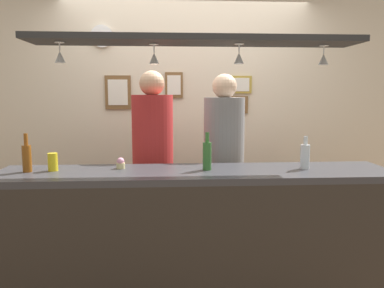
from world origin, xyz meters
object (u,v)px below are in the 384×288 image
Objects in this scene: bottle_soda_clear at (305,156)px; picture_frame_caricature at (118,92)px; bottle_beer_amber_tall at (27,157)px; picture_frame_upper_small at (241,85)px; bottle_beer_green_import at (207,155)px; picture_frame_crest at (174,85)px; person_right_grey_shirt at (224,156)px; cupcake at (121,164)px; drink_can at (53,162)px; person_middle_red_shirt at (153,155)px; picture_frame_lower_pair at (234,105)px; wall_clock at (102,36)px.

bottle_soda_clear is 0.68× the size of picture_frame_caricature.
bottle_beer_amber_tall is 2.25m from picture_frame_upper_small.
picture_frame_caricature reaches higher than bottle_soda_clear.
picture_frame_crest reaches higher than bottle_beer_green_import.
person_right_grey_shirt is 0.95m from cupcake.
bottle_beer_amber_tall is at bearing 179.48° from bottle_soda_clear.
picture_frame_upper_small is (1.54, 1.35, 0.55)m from drink_can.
person_middle_red_shirt reaches higher than bottle_soda_clear.
picture_frame_crest is (-0.40, 0.80, 0.61)m from person_right_grey_shirt.
drink_can is 2.03m from picture_frame_lower_pair.
person_right_grey_shirt is 5.78× the size of picture_frame_lower_pair.
cupcake is 0.23× the size of picture_frame_caricature.
bottle_beer_green_import is 1.00× the size of picture_frame_crest.
person_right_grey_shirt is 0.92m from picture_frame_lower_pair.
cupcake is 1.70m from picture_frame_lower_pair.
picture_frame_caricature is (-1.27, 0.00, -0.08)m from picture_frame_upper_small.
cupcake is 0.35× the size of picture_frame_upper_small.
bottle_beer_amber_tall is at bearing -172.79° from cupcake.
bottle_soda_clear is at bearing -51.33° from person_right_grey_shirt.
person_right_grey_shirt reaches higher than bottle_beer_green_import.
picture_frame_crest reaches higher than drink_can.
cupcake is at bearing 171.95° from bottle_beer_green_import.
bottle_beer_green_import is (-0.68, 0.01, 0.01)m from bottle_soda_clear.
person_middle_red_shirt is 0.71m from bottle_beer_green_import.
cupcake is at bearing -106.96° from picture_frame_crest.
drink_can is 1.70m from wall_clock.
picture_frame_crest reaches higher than person_middle_red_shirt.
wall_clock reaches higher than drink_can.
drink_can is 0.45m from cupcake.
bottle_beer_green_import is 0.76× the size of picture_frame_caricature.
person_right_grey_shirt is at bearing -105.19° from picture_frame_lower_pair.
picture_frame_crest reaches higher than picture_frame_caricature.
picture_frame_caricature is (-0.57, 0.00, -0.07)m from picture_frame_crest.
person_middle_red_shirt is 1.01m from picture_frame_crest.
drink_can is 0.41× the size of picture_frame_lower_pair.
picture_frame_upper_small is at bearing 97.63° from bottle_soda_clear.
picture_frame_lower_pair reaches higher than bottle_soda_clear.
cupcake is at bearing 6.45° from drink_can.
bottle_beer_amber_tall is 2.16m from picture_frame_lower_pair.
bottle_beer_green_import is 1.93m from wall_clock.
bottle_beer_green_import is at bearing -108.98° from person_right_grey_shirt.
wall_clock is (-0.52, 0.79, 1.08)m from person_middle_red_shirt.
bottle_soda_clear is 0.68m from bottle_beer_green_import.
bottle_beer_amber_tall is (-1.41, -0.58, 0.10)m from person_right_grey_shirt.
wall_clock is at bearing -179.75° from picture_frame_upper_small.
wall_clock is (-0.14, -0.01, 0.56)m from picture_frame_caricature.
picture_frame_upper_small is at bearing 69.92° from person_right_grey_shirt.
picture_frame_upper_small is at bearing 41.94° from person_middle_red_shirt.
bottle_soda_clear is (0.48, -0.60, 0.09)m from person_right_grey_shirt.
picture_frame_caricature is at bearing 72.48° from bottle_beer_amber_tall.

